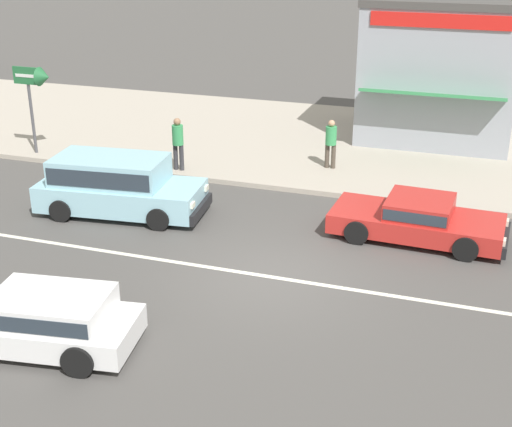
# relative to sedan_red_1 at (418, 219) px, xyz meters

# --- Properties ---
(ground_plane) EXTENTS (160.00, 160.00, 0.00)m
(ground_plane) POSITION_rel_sedan_red_1_xyz_m (-2.86, -3.13, -0.53)
(ground_plane) COLOR #4C4947
(lane_centre_stripe) EXTENTS (50.40, 0.14, 0.01)m
(lane_centre_stripe) POSITION_rel_sedan_red_1_xyz_m (-2.86, -3.13, -0.53)
(lane_centre_stripe) COLOR silver
(lane_centre_stripe) RESTS_ON ground
(kerb_strip) EXTENTS (68.00, 10.00, 0.15)m
(kerb_strip) POSITION_rel_sedan_red_1_xyz_m (-2.86, 7.09, -0.46)
(kerb_strip) COLOR #ADA393
(kerb_strip) RESTS_ON ground
(sedan_red_1) EXTENTS (4.35, 2.03, 1.06)m
(sedan_red_1) POSITION_rel_sedan_red_1_xyz_m (0.00, 0.00, 0.00)
(sedan_red_1) COLOR red
(sedan_red_1) RESTS_ON ground
(hatchback_white_2) EXTENTS (4.16, 2.13, 1.10)m
(hatchback_white_2) POSITION_rel_sedan_red_1_xyz_m (-6.04, -7.13, 0.06)
(hatchback_white_2) COLOR white
(hatchback_white_2) RESTS_ON ground
(minivan_pale_blue_5) EXTENTS (4.63, 2.29, 1.56)m
(minivan_pale_blue_5) POSITION_rel_sedan_red_1_xyz_m (-7.88, -0.87, 0.31)
(minivan_pale_blue_5) COLOR #93C6D6
(minivan_pale_blue_5) RESTS_ON ground
(arrow_signboard) EXTENTS (1.33, 0.61, 2.89)m
(arrow_signboard) POSITION_rel_sedan_red_1_xyz_m (-12.39, 2.58, 2.03)
(arrow_signboard) COLOR #4C4C51
(arrow_signboard) RESTS_ON kerb_strip
(pedestrian_near_clock) EXTENTS (0.34, 0.34, 1.65)m
(pedestrian_near_clock) POSITION_rel_sedan_red_1_xyz_m (-7.61, 2.53, 0.57)
(pedestrian_near_clock) COLOR #333338
(pedestrian_near_clock) RESTS_ON kerb_strip
(pedestrian_by_shop) EXTENTS (0.34, 0.34, 1.54)m
(pedestrian_by_shop) POSITION_rel_sedan_red_1_xyz_m (-3.20, 4.21, 0.50)
(pedestrian_by_shop) COLOR #4C4238
(pedestrian_by_shop) RESTS_ON kerb_strip
(shopfront_corner_warung) EXTENTS (5.18, 5.27, 4.84)m
(shopfront_corner_warung) POSITION_rel_sedan_red_1_xyz_m (-0.46, 8.93, 2.04)
(shopfront_corner_warung) COLOR #999EA8
(shopfront_corner_warung) RESTS_ON kerb_strip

